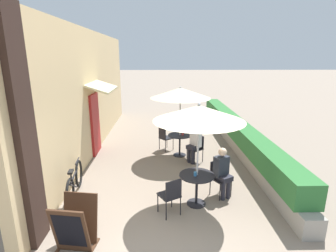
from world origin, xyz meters
name	(u,v)px	position (x,y,z in m)	size (l,w,h in m)	color
cafe_facade_wall	(92,93)	(-2.54, 5.67, 2.09)	(0.98, 11.60, 4.20)	#D6B784
planter_hedge	(236,133)	(2.75, 5.70, 0.54)	(0.60, 10.60, 1.01)	gray
patio_table_near	(197,183)	(0.73, 1.74, 0.55)	(0.80, 0.80, 0.74)	black
patio_umbrella_near	(199,113)	(0.73, 1.74, 2.18)	(1.99, 1.99, 2.40)	#B7B7BC
cafe_chair_near_left	(171,194)	(0.12, 1.31, 0.52)	(0.55, 0.55, 0.87)	black
cafe_chair_near_right	(219,175)	(1.33, 2.18, 0.52)	(0.55, 0.55, 0.87)	black
seated_patron_near_right	(223,170)	(1.39, 2.08, 0.69)	(0.48, 0.51, 1.25)	#23232D
coffee_cup_near	(195,174)	(0.68, 1.70, 0.79)	(0.07, 0.07, 0.09)	teal
patio_table_mid	(180,140)	(0.55, 4.84, 0.55)	(0.80, 0.80, 0.74)	black
patio_umbrella_mid	(180,93)	(0.55, 4.84, 2.18)	(1.99, 1.99, 2.40)	#B7B7BC
cafe_chair_mid_left	(165,137)	(0.03, 5.38, 0.52)	(0.56, 0.56, 0.87)	black
cafe_chair_mid_right	(197,146)	(1.06, 4.30, 0.52)	(0.56, 0.56, 0.87)	black
seated_patron_mid_right	(194,142)	(0.97, 4.23, 0.69)	(0.51, 0.50, 1.25)	#23232D
coffee_cup_mid	(183,134)	(0.65, 4.81, 0.79)	(0.07, 0.07, 0.09)	#B73D3D
bicycle_leaning	(75,182)	(-2.20, 2.17, 0.37)	(0.27, 1.77, 0.81)	black
menu_board	(76,224)	(-1.61, 0.39, 0.46)	(0.73, 0.72, 0.93)	#422819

